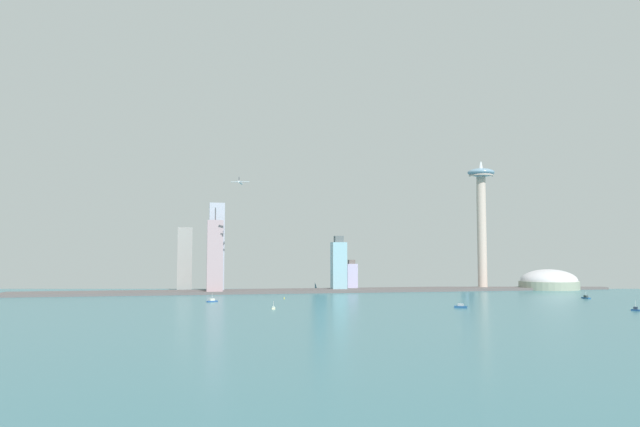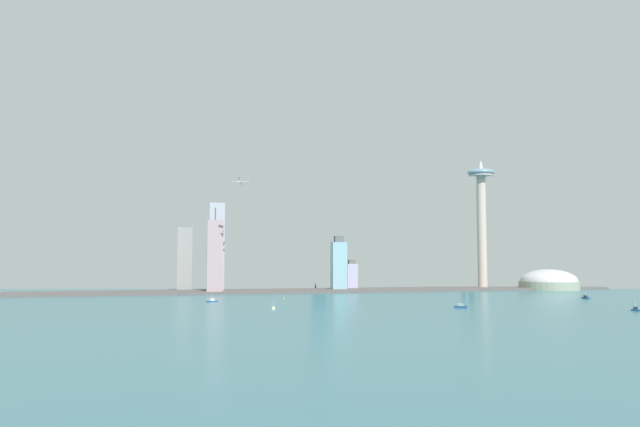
{
  "view_description": "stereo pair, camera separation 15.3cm",
  "coord_description": "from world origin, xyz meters",
  "px_view_note": "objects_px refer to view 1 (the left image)",
  "views": [
    {
      "loc": [
        -207.66,
        -439.66,
        55.16
      ],
      "look_at": [
        -16.78,
        440.29,
        119.18
      ],
      "focal_mm": 33.5,
      "sensor_mm": 36.0,
      "label": 1
    },
    {
      "loc": [
        -207.51,
        -439.69,
        55.16
      ],
      "look_at": [
        -16.78,
        440.29,
        119.18
      ],
      "focal_mm": 33.5,
      "sensor_mm": 36.0,
      "label": 2
    }
  ],
  "objects_px": {
    "skyscraper_4": "(352,276)",
    "airplane": "(240,182)",
    "boat_3": "(636,309)",
    "channel_buoy_0": "(284,298)",
    "stadium_dome": "(549,282)",
    "boat_2": "(461,306)",
    "skyscraper_0": "(467,271)",
    "boat_4": "(212,301)",
    "observation_tower": "(481,202)",
    "skyscraper_6": "(185,259)",
    "boat_0": "(586,297)",
    "skyscraper_1": "(339,265)",
    "skyscraper_2": "(320,252)",
    "skyscraper_3": "(216,248)",
    "skyscraper_5": "(215,257)",
    "boat_1": "(273,308)"
  },
  "relations": [
    {
      "from": "observation_tower",
      "to": "channel_buoy_0",
      "type": "relative_size",
      "value": 118.6
    },
    {
      "from": "skyscraper_3",
      "to": "boat_3",
      "type": "relative_size",
      "value": 13.33
    },
    {
      "from": "skyscraper_4",
      "to": "boat_4",
      "type": "bearing_deg",
      "value": -138.38
    },
    {
      "from": "stadium_dome",
      "to": "skyscraper_5",
      "type": "relative_size",
      "value": 0.76
    },
    {
      "from": "skyscraper_5",
      "to": "skyscraper_2",
      "type": "bearing_deg",
      "value": 31.94
    },
    {
      "from": "boat_3",
      "to": "channel_buoy_0",
      "type": "xyz_separation_m",
      "value": [
        -318.68,
        243.43,
        -0.3
      ]
    },
    {
      "from": "stadium_dome",
      "to": "channel_buoy_0",
      "type": "distance_m",
      "value": 475.21
    },
    {
      "from": "observation_tower",
      "to": "skyscraper_6",
      "type": "xyz_separation_m",
      "value": [
        -483.59,
        51.42,
        -95.39
      ]
    },
    {
      "from": "boat_0",
      "to": "skyscraper_2",
      "type": "bearing_deg",
      "value": 46.47
    },
    {
      "from": "skyscraper_0",
      "to": "skyscraper_2",
      "type": "height_order",
      "value": "skyscraper_2"
    },
    {
      "from": "skyscraper_1",
      "to": "skyscraper_2",
      "type": "bearing_deg",
      "value": 98.72
    },
    {
      "from": "skyscraper_5",
      "to": "boat_1",
      "type": "distance_m",
      "value": 273.01
    },
    {
      "from": "boat_0",
      "to": "airplane",
      "type": "distance_m",
      "value": 478.47
    },
    {
      "from": "stadium_dome",
      "to": "skyscraper_5",
      "type": "xyz_separation_m",
      "value": [
        -543.86,
        -2.75,
        42.08
      ]
    },
    {
      "from": "stadium_dome",
      "to": "airplane",
      "type": "relative_size",
      "value": 3.77
    },
    {
      "from": "skyscraper_4",
      "to": "boat_2",
      "type": "relative_size",
      "value": 3.65
    },
    {
      "from": "boat_3",
      "to": "boat_4",
      "type": "height_order",
      "value": "boat_4"
    },
    {
      "from": "airplane",
      "to": "observation_tower",
      "type": "bearing_deg",
      "value": -61.5
    },
    {
      "from": "skyscraper_0",
      "to": "boat_1",
      "type": "bearing_deg",
      "value": -139.02
    },
    {
      "from": "skyscraper_3",
      "to": "channel_buoy_0",
      "type": "height_order",
      "value": "skyscraper_3"
    },
    {
      "from": "stadium_dome",
      "to": "skyscraper_2",
      "type": "relative_size",
      "value": 0.75
    },
    {
      "from": "skyscraper_2",
      "to": "boat_2",
      "type": "height_order",
      "value": "skyscraper_2"
    },
    {
      "from": "stadium_dome",
      "to": "skyscraper_4",
      "type": "xyz_separation_m",
      "value": [
        -323.35,
        50.05,
        10.73
      ]
    },
    {
      "from": "skyscraper_4",
      "to": "skyscraper_6",
      "type": "height_order",
      "value": "skyscraper_6"
    },
    {
      "from": "boat_3",
      "to": "skyscraper_2",
      "type": "bearing_deg",
      "value": 177.86
    },
    {
      "from": "boat_0",
      "to": "skyscraper_3",
      "type": "bearing_deg",
      "value": 66.68
    },
    {
      "from": "skyscraper_4",
      "to": "skyscraper_5",
      "type": "height_order",
      "value": "skyscraper_5"
    },
    {
      "from": "skyscraper_3",
      "to": "skyscraper_4",
      "type": "bearing_deg",
      "value": 3.39
    },
    {
      "from": "stadium_dome",
      "to": "boat_2",
      "type": "bearing_deg",
      "value": -135.24
    },
    {
      "from": "boat_2",
      "to": "boat_4",
      "type": "distance_m",
      "value": 291.44
    },
    {
      "from": "boat_0",
      "to": "boat_4",
      "type": "xyz_separation_m",
      "value": [
        -474.26,
        47.43,
        -0.11
      ]
    },
    {
      "from": "observation_tower",
      "to": "channel_buoy_0",
      "type": "bearing_deg",
      "value": -157.32
    },
    {
      "from": "stadium_dome",
      "to": "boat_2",
      "type": "distance_m",
      "value": 419.69
    },
    {
      "from": "skyscraper_4",
      "to": "skyscraper_0",
      "type": "bearing_deg",
      "value": 3.97
    },
    {
      "from": "skyscraper_0",
      "to": "boat_4",
      "type": "bearing_deg",
      "value": -153.59
    },
    {
      "from": "boat_1",
      "to": "skyscraper_0",
      "type": "bearing_deg",
      "value": 138.36
    },
    {
      "from": "skyscraper_3",
      "to": "boat_0",
      "type": "distance_m",
      "value": 523.87
    },
    {
      "from": "skyscraper_1",
      "to": "boat_3",
      "type": "bearing_deg",
      "value": -61.79
    },
    {
      "from": "boat_2",
      "to": "channel_buoy_0",
      "type": "xyz_separation_m",
      "value": [
        -161.72,
        175.25,
        -0.48
      ]
    },
    {
      "from": "stadium_dome",
      "to": "skyscraper_1",
      "type": "distance_m",
      "value": 352.62
    },
    {
      "from": "stadium_dome",
      "to": "skyscraper_4",
      "type": "bearing_deg",
      "value": 171.2
    },
    {
      "from": "observation_tower",
      "to": "skyscraper_6",
      "type": "distance_m",
      "value": 495.58
    },
    {
      "from": "skyscraper_0",
      "to": "skyscraper_6",
      "type": "distance_m",
      "value": 474.91
    },
    {
      "from": "boat_3",
      "to": "channel_buoy_0",
      "type": "relative_size",
      "value": 4.22
    },
    {
      "from": "skyscraper_4",
      "to": "airplane",
      "type": "height_order",
      "value": "airplane"
    },
    {
      "from": "airplane",
      "to": "boat_2",
      "type": "bearing_deg",
      "value": -121.25
    },
    {
      "from": "skyscraper_4",
      "to": "boat_2",
      "type": "height_order",
      "value": "skyscraper_4"
    },
    {
      "from": "skyscraper_3",
      "to": "boat_4",
      "type": "bearing_deg",
      "value": -93.72
    },
    {
      "from": "observation_tower",
      "to": "skyscraper_1",
      "type": "distance_m",
      "value": 268.1
    },
    {
      "from": "observation_tower",
      "to": "airplane",
      "type": "relative_size",
      "value": 11.28
    }
  ]
}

